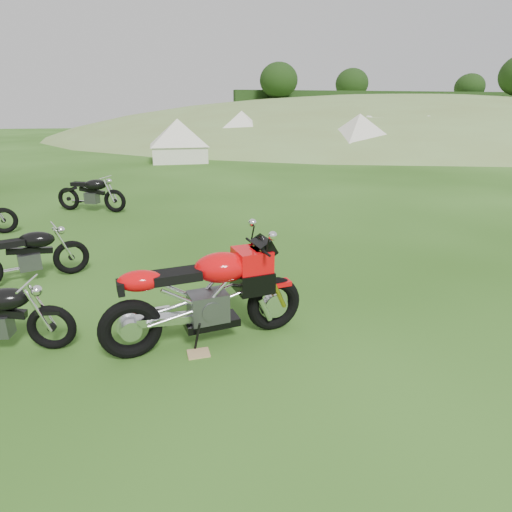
{
  "coord_description": "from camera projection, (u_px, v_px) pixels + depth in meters",
  "views": [
    {
      "loc": [
        -1.51,
        -4.72,
        2.57
      ],
      "look_at": [
        -0.39,
        0.4,
        0.76
      ],
      "focal_mm": 30.0,
      "sensor_mm": 36.0,
      "label": 1
    }
  ],
  "objects": [
    {
      "name": "ground",
      "position": [
        292.0,
        319.0,
        5.5
      ],
      "size": [
        120.0,
        120.0,
        0.0
      ],
      "primitive_type": "plane",
      "color": "#1F440E",
      "rests_on": "ground"
    },
    {
      "name": "hillside",
      "position": [
        395.0,
        133.0,
        47.25
      ],
      "size": [
        80.0,
        64.0,
        8.0
      ],
      "primitive_type": "ellipsoid",
      "color": "olive",
      "rests_on": "ground"
    },
    {
      "name": "hedgerow",
      "position": [
        395.0,
        133.0,
        47.25
      ],
      "size": [
        36.0,
        1.2,
        8.6
      ],
      "primitive_type": null,
      "color": "black",
      "rests_on": "ground"
    },
    {
      "name": "sport_motorcycle",
      "position": [
        205.0,
        289.0,
        4.76
      ],
      "size": [
        2.31,
        0.94,
        1.35
      ],
      "primitive_type": null,
      "rotation": [
        0.0,
        0.0,
        0.17
      ],
      "color": "red",
      "rests_on": "ground"
    },
    {
      "name": "plywood_board",
      "position": [
        199.0,
        353.0,
        4.72
      ],
      "size": [
        0.25,
        0.21,
        0.02
      ],
      "primitive_type": "cube",
      "rotation": [
        0.0,
        0.0,
        0.06
      ],
      "color": "tan",
      "rests_on": "ground"
    },
    {
      "name": "vintage_moto_b",
      "position": [
        27.0,
        254.0,
        6.55
      ],
      "size": [
        1.77,
        1.01,
        0.92
      ],
      "primitive_type": null,
      "rotation": [
        0.0,
        0.0,
        0.37
      ],
      "color": "black",
      "rests_on": "ground"
    },
    {
      "name": "vintage_moto_d",
      "position": [
        91.0,
        193.0,
        11.12
      ],
      "size": [
        1.88,
        1.15,
        0.98
      ],
      "primitive_type": null,
      "rotation": [
        0.0,
        0.0,
        -0.42
      ],
      "color": "black",
      "rests_on": "ground"
    },
    {
      "name": "tent_left",
      "position": [
        178.0,
        138.0,
        21.45
      ],
      "size": [
        2.68,
        2.68,
        2.29
      ],
      "primitive_type": null,
      "rotation": [
        0.0,
        0.0,
        0.01
      ],
      "color": "white",
      "rests_on": "ground"
    },
    {
      "name": "tent_mid",
      "position": [
        242.0,
        130.0,
        27.1
      ],
      "size": [
        3.79,
        3.79,
        2.51
      ],
      "primitive_type": null,
      "rotation": [
        0.0,
        0.0,
        -0.4
      ],
      "color": "white",
      "rests_on": "ground"
    },
    {
      "name": "tent_right",
      "position": [
        359.0,
        134.0,
        23.81
      ],
      "size": [
        3.12,
        3.12,
        2.42
      ],
      "primitive_type": null,
      "rotation": [
        0.0,
        0.0,
        0.12
      ],
      "color": "silver",
      "rests_on": "ground"
    },
    {
      "name": "caravan",
      "position": [
        393.0,
        133.0,
        27.22
      ],
      "size": [
        4.82,
        2.95,
        2.1
      ],
      "primitive_type": null,
      "rotation": [
        0.0,
        0.0,
        -0.22
      ],
      "color": "white",
      "rests_on": "ground"
    }
  ]
}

